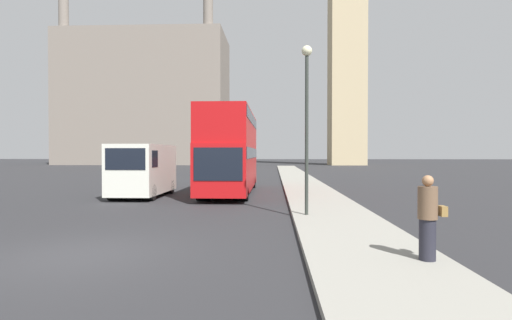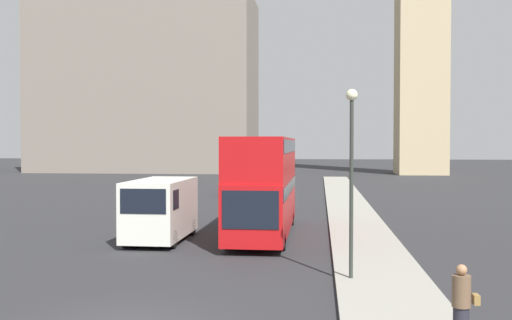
{
  "view_description": "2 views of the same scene",
  "coord_description": "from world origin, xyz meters",
  "px_view_note": "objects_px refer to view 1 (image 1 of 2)",
  "views": [
    {
      "loc": [
        4.34,
        -8.61,
        2.25
      ],
      "look_at": [
        3.3,
        15.24,
        1.86
      ],
      "focal_mm": 28.0,
      "sensor_mm": 36.0,
      "label": 1
    },
    {
      "loc": [
        4.52,
        -12.48,
        4.26
      ],
      "look_at": [
        0.63,
        22.18,
        3.29
      ],
      "focal_mm": 40.0,
      "sensor_mm": 36.0,
      "label": 2
    }
  ],
  "objects_px": {
    "red_double_decker_bus": "(231,149)",
    "white_van": "(143,169)",
    "street_lamp": "(307,104)",
    "pedestrian": "(428,218)",
    "parked_sedan": "(212,168)"
  },
  "relations": [
    {
      "from": "white_van",
      "to": "street_lamp",
      "type": "height_order",
      "value": "street_lamp"
    },
    {
      "from": "street_lamp",
      "to": "red_double_decker_bus",
      "type": "bearing_deg",
      "value": 112.11
    },
    {
      "from": "street_lamp",
      "to": "white_van",
      "type": "bearing_deg",
      "value": 139.95
    },
    {
      "from": "red_double_decker_bus",
      "to": "parked_sedan",
      "type": "relative_size",
      "value": 2.24
    },
    {
      "from": "parked_sedan",
      "to": "pedestrian",
      "type": "bearing_deg",
      "value": -74.5
    },
    {
      "from": "pedestrian",
      "to": "street_lamp",
      "type": "distance_m",
      "value": 6.74
    },
    {
      "from": "pedestrian",
      "to": "street_lamp",
      "type": "relative_size",
      "value": 0.29
    },
    {
      "from": "street_lamp",
      "to": "parked_sedan",
      "type": "height_order",
      "value": "street_lamp"
    },
    {
      "from": "red_double_decker_bus",
      "to": "white_van",
      "type": "distance_m",
      "value": 4.95
    },
    {
      "from": "white_van",
      "to": "street_lamp",
      "type": "relative_size",
      "value": 0.88
    },
    {
      "from": "white_van",
      "to": "parked_sedan",
      "type": "relative_size",
      "value": 1.1
    },
    {
      "from": "white_van",
      "to": "pedestrian",
      "type": "xyz_separation_m",
      "value": [
        9.79,
        -12.39,
        -0.45
      ]
    },
    {
      "from": "white_van",
      "to": "pedestrian",
      "type": "bearing_deg",
      "value": -51.68
    },
    {
      "from": "parked_sedan",
      "to": "white_van",
      "type": "bearing_deg",
      "value": -90.08
    },
    {
      "from": "pedestrian",
      "to": "parked_sedan",
      "type": "distance_m",
      "value": 36.53
    }
  ]
}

